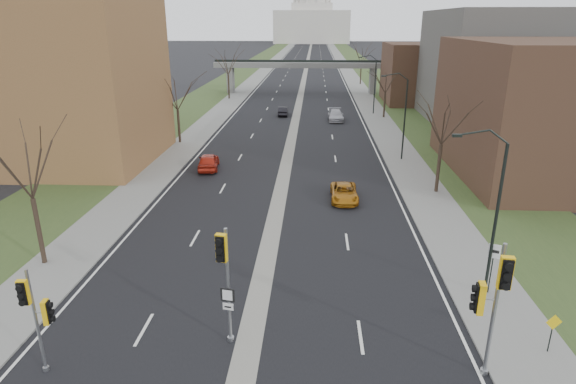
# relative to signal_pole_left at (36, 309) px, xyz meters

# --- Properties ---
(ground) EXTENTS (700.00, 700.00, 0.00)m
(ground) POSITION_rel_signal_pole_left_xyz_m (7.89, 1.07, -3.05)
(ground) COLOR black
(ground) RESTS_ON ground
(road_surface) EXTENTS (20.00, 600.00, 0.01)m
(road_surface) POSITION_rel_signal_pole_left_xyz_m (7.89, 151.07, -3.05)
(road_surface) COLOR black
(road_surface) RESTS_ON ground
(median_strip) EXTENTS (1.20, 600.00, 0.02)m
(median_strip) POSITION_rel_signal_pole_left_xyz_m (7.89, 151.07, -3.05)
(median_strip) COLOR gray
(median_strip) RESTS_ON ground
(sidewalk_right) EXTENTS (4.00, 600.00, 0.12)m
(sidewalk_right) POSITION_rel_signal_pole_left_xyz_m (19.89, 151.07, -2.99)
(sidewalk_right) COLOR gray
(sidewalk_right) RESTS_ON ground
(sidewalk_left) EXTENTS (4.00, 600.00, 0.12)m
(sidewalk_left) POSITION_rel_signal_pole_left_xyz_m (-4.11, 151.07, -2.99)
(sidewalk_left) COLOR gray
(sidewalk_left) RESTS_ON ground
(grass_verge_right) EXTENTS (8.00, 600.00, 0.10)m
(grass_verge_right) POSITION_rel_signal_pole_left_xyz_m (25.89, 151.07, -3.00)
(grass_verge_right) COLOR #2A3E1C
(grass_verge_right) RESTS_ON ground
(grass_verge_left) EXTENTS (8.00, 600.00, 0.10)m
(grass_verge_left) POSITION_rel_signal_pole_left_xyz_m (-10.11, 151.07, -3.00)
(grass_verge_left) COLOR #2A3E1C
(grass_verge_left) RESTS_ON ground
(apartment_building) EXTENTS (25.00, 16.00, 22.00)m
(apartment_building) POSITION_rel_signal_pole_left_xyz_m (-18.11, 31.07, 7.95)
(apartment_building) COLOR #8F6039
(apartment_building) RESTS_ON ground
(commercial_block_near) EXTENTS (16.00, 20.00, 12.00)m
(commercial_block_near) POSITION_rel_signal_pole_left_xyz_m (31.89, 29.07, 2.95)
(commercial_block_near) COLOR #462E21
(commercial_block_near) RESTS_ON ground
(commercial_block_mid) EXTENTS (18.00, 22.00, 15.00)m
(commercial_block_mid) POSITION_rel_signal_pole_left_xyz_m (35.89, 53.07, 4.45)
(commercial_block_mid) COLOR #53504C
(commercial_block_mid) RESTS_ON ground
(commercial_block_far) EXTENTS (14.00, 14.00, 10.00)m
(commercial_block_far) POSITION_rel_signal_pole_left_xyz_m (29.89, 71.07, 1.95)
(commercial_block_far) COLOR #462E21
(commercial_block_far) RESTS_ON ground
(pedestrian_bridge) EXTENTS (34.00, 3.00, 6.45)m
(pedestrian_bridge) POSITION_rel_signal_pole_left_xyz_m (7.89, 81.07, 1.79)
(pedestrian_bridge) COLOR slate
(pedestrian_bridge) RESTS_ON ground
(capitol) EXTENTS (48.00, 42.00, 55.75)m
(capitol) POSITION_rel_signal_pole_left_xyz_m (7.89, 321.07, 15.55)
(capitol) COLOR silver
(capitol) RESTS_ON ground
(streetlight_near) EXTENTS (2.61, 0.20, 8.70)m
(streetlight_near) POSITION_rel_signal_pole_left_xyz_m (18.88, 7.07, 3.90)
(streetlight_near) COLOR black
(streetlight_near) RESTS_ON sidewalk_right
(streetlight_mid) EXTENTS (2.61, 0.20, 8.70)m
(streetlight_mid) POSITION_rel_signal_pole_left_xyz_m (18.88, 33.07, 3.90)
(streetlight_mid) COLOR black
(streetlight_mid) RESTS_ON sidewalk_right
(streetlight_far) EXTENTS (2.61, 0.20, 8.70)m
(streetlight_far) POSITION_rel_signal_pole_left_xyz_m (18.88, 59.07, 3.90)
(streetlight_far) COLOR black
(streetlight_far) RESTS_ON sidewalk_right
(tree_left_a) EXTENTS (7.20, 7.20, 9.40)m
(tree_left_a) POSITION_rel_signal_pole_left_xyz_m (-5.11, 9.07, 3.58)
(tree_left_a) COLOR #382B21
(tree_left_a) RESTS_ON sidewalk_left
(tree_left_b) EXTENTS (6.75, 6.75, 8.81)m
(tree_left_b) POSITION_rel_signal_pole_left_xyz_m (-5.11, 39.07, 3.18)
(tree_left_b) COLOR #382B21
(tree_left_b) RESTS_ON sidewalk_left
(tree_left_c) EXTENTS (7.65, 7.65, 9.99)m
(tree_left_c) POSITION_rel_signal_pole_left_xyz_m (-5.11, 73.07, 3.99)
(tree_left_c) COLOR #382B21
(tree_left_c) RESTS_ON sidewalk_left
(tree_right_a) EXTENTS (7.20, 7.20, 9.40)m
(tree_right_a) POSITION_rel_signal_pole_left_xyz_m (20.89, 23.07, 3.58)
(tree_right_a) COLOR #382B21
(tree_right_a) RESTS_ON sidewalk_right
(tree_right_b) EXTENTS (6.30, 6.30, 8.22)m
(tree_right_b) POSITION_rel_signal_pole_left_xyz_m (20.89, 56.07, 2.77)
(tree_right_b) COLOR #382B21
(tree_right_b) RESTS_ON sidewalk_right
(tree_right_c) EXTENTS (7.65, 7.65, 9.99)m
(tree_right_c) POSITION_rel_signal_pole_left_xyz_m (20.89, 96.07, 3.99)
(tree_right_c) COLOR #382B21
(tree_right_c) RESTS_ON sidewalk_right
(signal_pole_left) EXTENTS (0.81, 0.89, 4.66)m
(signal_pole_left) POSITION_rel_signal_pole_left_xyz_m (0.00, 0.00, 0.00)
(signal_pole_left) COLOR gray
(signal_pole_left) RESTS_ON ground
(signal_pole_median) EXTENTS (0.67, 0.92, 5.50)m
(signal_pole_median) POSITION_rel_signal_pole_left_xyz_m (7.00, 2.20, 0.78)
(signal_pole_median) COLOR gray
(signal_pole_median) RESTS_ON ground
(signal_pole_right) EXTENTS (1.01, 1.13, 5.85)m
(signal_pole_right) POSITION_rel_signal_pole_left_xyz_m (17.45, 0.74, 0.78)
(signal_pole_right) COLOR gray
(signal_pole_right) RESTS_ON ground
(speed_limit_sign) EXTENTS (0.57, 0.26, 2.77)m
(speed_limit_sign) POSITION_rel_signal_pole_left_xyz_m (19.88, 7.12, -1.02)
(speed_limit_sign) COLOR black
(speed_limit_sign) RESTS_ON sidewalk_right
(warning_sign) EXTENTS (0.72, 0.13, 1.85)m
(warning_sign) POSITION_rel_signal_pole_left_xyz_m (20.83, 2.37, -1.73)
(warning_sign) COLOR black
(warning_sign) RESTS_ON sidewalk_right
(car_left_near) EXTENTS (2.41, 4.80, 1.57)m
(car_left_near) POSITION_rel_signal_pole_left_xyz_m (0.50, 28.76, -2.27)
(car_left_near) COLOR #AE2413
(car_left_near) RESTS_ON ground
(car_left_far) EXTENTS (1.45, 4.04, 1.33)m
(car_left_far) POSITION_rel_signal_pole_left_xyz_m (5.89, 57.30, -2.39)
(car_left_far) COLOR black
(car_left_far) RESTS_ON ground
(car_right_near) EXTENTS (2.10, 4.53, 1.26)m
(car_right_near) POSITION_rel_signal_pole_left_xyz_m (13.11, 20.87, -2.42)
(car_right_near) COLOR #AC6812
(car_right_near) RESTS_ON ground
(car_right_mid) EXTENTS (2.21, 5.27, 1.52)m
(car_right_mid) POSITION_rel_signal_pole_left_xyz_m (13.69, 53.71, -2.29)
(car_right_mid) COLOR #A4A4AB
(car_right_mid) RESTS_ON ground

